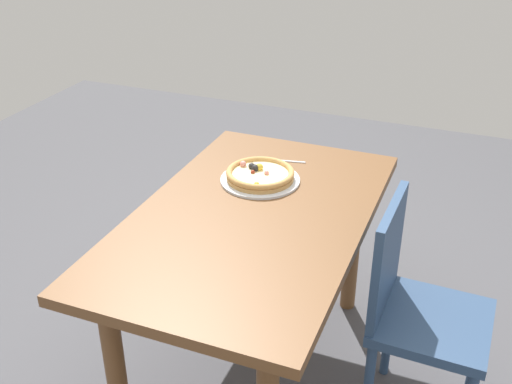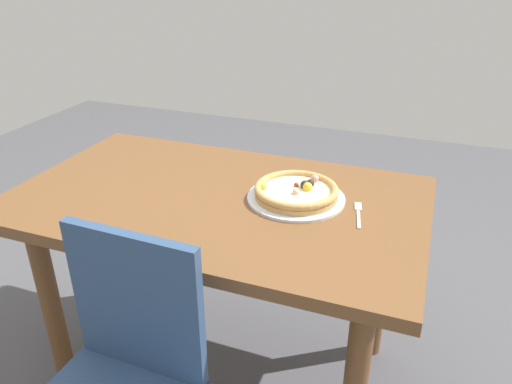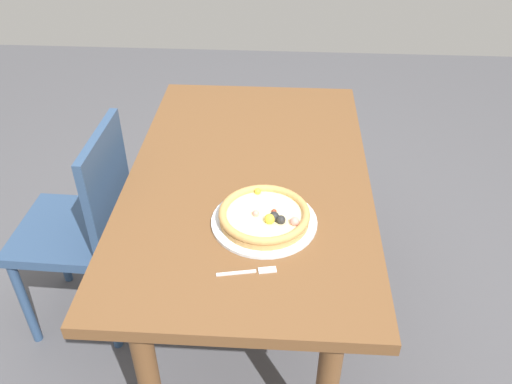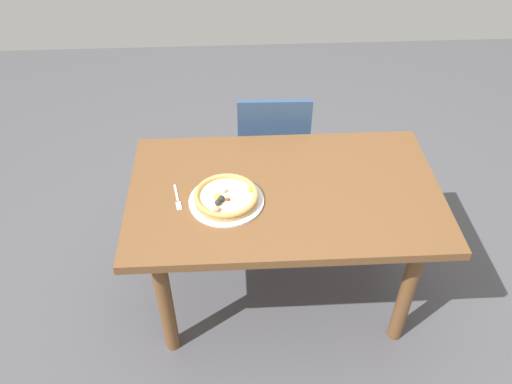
% 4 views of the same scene
% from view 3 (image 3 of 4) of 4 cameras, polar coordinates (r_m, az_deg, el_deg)
% --- Properties ---
extents(ground_plane, '(6.00, 6.00, 0.00)m').
position_cam_3_polar(ground_plane, '(2.34, -0.63, -13.38)').
color(ground_plane, '#4C4C51').
extents(dining_table, '(1.38, 0.83, 0.76)m').
position_cam_3_polar(dining_table, '(1.89, -0.76, -0.71)').
color(dining_table, brown).
rests_on(dining_table, ground).
extents(chair_near, '(0.41, 0.41, 0.90)m').
position_cam_3_polar(chair_near, '(2.12, -17.99, -3.28)').
color(chair_near, navy).
rests_on(chair_near, ground).
extents(plate, '(0.32, 0.32, 0.01)m').
position_cam_3_polar(plate, '(1.62, 0.89, -3.21)').
color(plate, silver).
rests_on(plate, dining_table).
extents(pizza, '(0.28, 0.28, 0.05)m').
position_cam_3_polar(pizza, '(1.60, 0.94, -2.52)').
color(pizza, tan).
rests_on(pizza, plate).
extents(fork, '(0.05, 0.16, 0.00)m').
position_cam_3_polar(fork, '(1.47, -0.43, -8.58)').
color(fork, silver).
rests_on(fork, dining_table).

